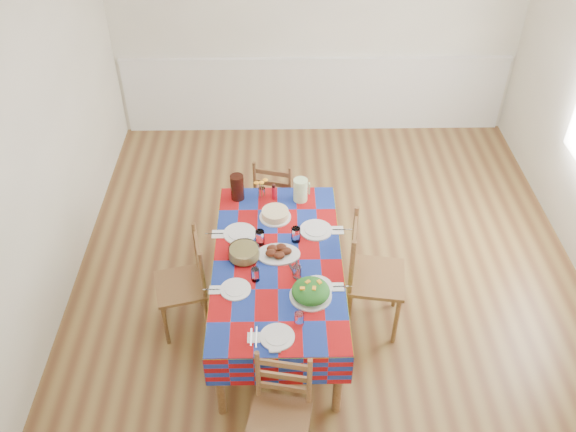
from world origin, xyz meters
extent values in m
cube|color=brown|center=(0.00, 0.00, -0.02)|extent=(4.50, 5.00, 0.04)
cube|color=beige|center=(0.00, 2.52, 1.35)|extent=(4.50, 0.04, 2.70)
cube|color=beige|center=(-2.27, 0.00, 1.35)|extent=(0.04, 5.00, 2.70)
cube|color=white|center=(0.00, 2.47, 0.90)|extent=(4.41, 0.06, 0.04)
cube|color=white|center=(0.00, 2.48, 0.45)|extent=(4.41, 0.03, 0.90)
cylinder|color=brown|center=(-0.85, -1.37, 0.33)|extent=(0.07, 0.07, 0.66)
cylinder|color=brown|center=(-0.03, -1.37, 0.33)|extent=(0.07, 0.07, 0.66)
cylinder|color=brown|center=(-0.85, 0.28, 0.33)|extent=(0.07, 0.07, 0.66)
cylinder|color=brown|center=(-0.03, 0.28, 0.33)|extent=(0.07, 0.07, 0.66)
cube|color=brown|center=(-0.44, -0.54, 0.68)|extent=(0.93, 1.77, 0.04)
cube|color=#A00D0F|center=(-0.44, -0.54, 0.70)|extent=(0.97, 1.81, 0.01)
cube|color=#A00D0F|center=(-0.93, -0.54, 0.56)|extent=(0.01, 1.81, 0.28)
cube|color=#A00D0F|center=(0.04, -0.54, 0.56)|extent=(0.01, 1.81, 0.28)
cube|color=#A00D0F|center=(-0.44, -1.45, 0.56)|extent=(0.97, 0.01, 0.28)
cube|color=#A00D0F|center=(-0.44, 0.36, 0.56)|extent=(0.97, 0.01, 0.28)
cylinder|color=silver|center=(-0.45, -1.28, 0.71)|extent=(0.23, 0.23, 0.01)
cylinder|color=silver|center=(-0.45, -1.28, 0.72)|extent=(0.16, 0.16, 0.01)
cylinder|color=white|center=(-0.30, -1.18, 0.76)|extent=(0.07, 0.07, 0.11)
cube|color=white|center=(-0.61, -1.28, 0.71)|extent=(0.09, 0.09, 0.01)
cube|color=silver|center=(-0.62, -1.28, 0.71)|extent=(0.01, 0.15, 0.00)
cube|color=silver|center=(-0.59, -1.28, 0.71)|extent=(0.01, 0.17, 0.00)
cylinder|color=silver|center=(-0.75, -0.85, 0.71)|extent=(0.22, 0.22, 0.01)
cylinder|color=silver|center=(-0.75, -0.85, 0.72)|extent=(0.16, 0.16, 0.00)
cylinder|color=white|center=(-0.61, -0.75, 0.76)|extent=(0.06, 0.06, 0.11)
cube|color=white|center=(-0.90, -0.85, 0.71)|extent=(0.08, 0.08, 0.00)
cube|color=silver|center=(-0.91, -0.85, 0.71)|extent=(0.14, 0.01, 0.00)
cube|color=silver|center=(-0.88, -0.85, 0.71)|extent=(0.16, 0.01, 0.00)
cylinder|color=silver|center=(-0.74, -0.25, 0.71)|extent=(0.26, 0.26, 0.01)
cylinder|color=silver|center=(-0.74, -0.25, 0.72)|extent=(0.18, 0.18, 0.01)
cylinder|color=white|center=(-0.58, -0.36, 0.77)|extent=(0.07, 0.07, 0.12)
cube|color=white|center=(-0.92, -0.25, 0.71)|extent=(0.10, 0.10, 0.01)
cube|color=silver|center=(-0.94, -0.25, 0.71)|extent=(0.16, 0.01, 0.00)
cube|color=silver|center=(-0.90, -0.25, 0.71)|extent=(0.19, 0.01, 0.00)
cylinder|color=silver|center=(-0.16, -0.84, 0.71)|extent=(0.23, 0.23, 0.01)
cylinder|color=silver|center=(-0.16, -0.84, 0.72)|extent=(0.16, 0.16, 0.01)
cylinder|color=white|center=(-0.31, -0.73, 0.76)|extent=(0.06, 0.06, 0.11)
cube|color=white|center=(-0.01, -0.84, 0.71)|extent=(0.08, 0.08, 0.01)
cube|color=silver|center=(-0.03, -0.84, 0.71)|extent=(0.14, 0.01, 0.00)
cube|color=silver|center=(0.00, -0.84, 0.71)|extent=(0.17, 0.01, 0.00)
cylinder|color=silver|center=(-0.14, -0.22, 0.71)|extent=(0.26, 0.26, 0.01)
cylinder|color=silver|center=(-0.14, -0.22, 0.72)|extent=(0.18, 0.18, 0.01)
cylinder|color=white|center=(-0.30, -0.33, 0.77)|extent=(0.07, 0.07, 0.12)
cube|color=white|center=(0.03, -0.22, 0.71)|extent=(0.10, 0.10, 0.01)
cube|color=silver|center=(0.01, -0.22, 0.71)|extent=(0.16, 0.01, 0.00)
cube|color=silver|center=(0.05, -0.22, 0.71)|extent=(0.19, 0.01, 0.00)
ellipsoid|color=silver|center=(-0.44, -0.49, 0.71)|extent=(0.34, 0.24, 0.02)
ellipsoid|color=black|center=(-0.38, -0.49, 0.75)|extent=(0.09, 0.08, 0.05)
ellipsoid|color=black|center=(-0.42, -0.45, 0.75)|extent=(0.09, 0.08, 0.05)
ellipsoid|color=black|center=(-0.48, -0.46, 0.75)|extent=(0.09, 0.08, 0.05)
ellipsoid|color=black|center=(-0.49, -0.51, 0.75)|extent=(0.09, 0.08, 0.05)
ellipsoid|color=black|center=(-0.43, -0.54, 0.75)|extent=(0.09, 0.08, 0.05)
cylinder|color=silver|center=(-0.21, -0.92, 0.71)|extent=(0.30, 0.30, 0.01)
ellipsoid|color=#104313|center=(-0.21, -0.92, 0.76)|extent=(0.27, 0.27, 0.12)
cube|color=#FEA116|center=(-0.27, -0.95, 0.82)|extent=(0.04, 0.03, 0.01)
cube|color=#FEA116|center=(-0.23, -0.89, 0.82)|extent=(0.04, 0.04, 0.01)
cube|color=#FEA116|center=(-0.19, -0.95, 0.82)|extent=(0.03, 0.04, 0.01)
cube|color=#FEA116|center=(-0.15, -0.89, 0.82)|extent=(0.04, 0.04, 0.01)
cylinder|color=white|center=(-0.70, -0.51, 0.75)|extent=(0.24, 0.24, 0.09)
cylinder|color=tan|center=(-0.70, -0.51, 0.75)|extent=(0.22, 0.22, 0.07)
cylinder|color=silver|center=(-0.46, -0.05, 0.71)|extent=(0.26, 0.26, 0.01)
cylinder|color=#D3B481|center=(-0.46, -0.05, 0.75)|extent=(0.22, 0.22, 0.06)
cube|color=black|center=(-0.34, -0.65, 0.71)|extent=(0.10, 0.24, 0.01)
cube|color=black|center=(-0.29, -0.64, 0.71)|extent=(0.05, 0.25, 0.01)
cylinder|color=white|center=(-0.57, 0.22, 0.76)|extent=(0.06, 0.06, 0.10)
cylinder|color=#316B23|center=(-0.59, 0.22, 0.80)|extent=(0.00, 0.00, 0.14)
ellipsoid|color=#FEA116|center=(-0.62, 0.22, 0.86)|extent=(0.05, 0.05, 0.02)
cylinder|color=#316B23|center=(-0.56, 0.23, 0.80)|extent=(0.00, 0.00, 0.14)
ellipsoid|color=#FEA116|center=(-0.54, 0.24, 0.88)|extent=(0.05, 0.05, 0.02)
cylinder|color=#316B23|center=(-0.57, 0.21, 0.80)|extent=(0.00, 0.00, 0.14)
ellipsoid|color=#FEA116|center=(-0.57, 0.19, 0.89)|extent=(0.05, 0.05, 0.02)
cylinder|color=red|center=(-0.47, 0.21, 0.78)|extent=(0.04, 0.04, 0.15)
cylinder|color=#C6ECA7|center=(-0.25, 0.19, 0.81)|extent=(0.12, 0.12, 0.20)
cylinder|color=black|center=(-0.78, 0.22, 0.82)|extent=(0.11, 0.11, 0.23)
cube|color=silver|center=(-0.47, -1.40, 0.71)|extent=(0.08, 0.02, 0.02)
cylinder|color=brown|center=(-0.58, -1.54, 0.21)|extent=(0.03, 0.03, 0.41)
cylinder|color=brown|center=(-0.25, -1.60, 0.21)|extent=(0.03, 0.03, 0.41)
cube|color=brown|center=(-0.44, -1.73, 0.43)|extent=(0.45, 0.43, 0.03)
cylinder|color=brown|center=(-0.58, -1.53, 0.64)|extent=(0.03, 0.03, 0.46)
cylinder|color=brown|center=(-0.25, -1.60, 0.64)|extent=(0.03, 0.03, 0.46)
cube|color=brown|center=(-0.41, -1.56, 0.55)|extent=(0.33, 0.08, 0.05)
cube|color=brown|center=(-0.41, -1.56, 0.67)|extent=(0.33, 0.08, 0.05)
cube|color=brown|center=(-0.41, -1.56, 0.79)|extent=(0.33, 0.08, 0.05)
cylinder|color=brown|center=(-0.25, 0.74, 0.20)|extent=(0.03, 0.03, 0.41)
cylinder|color=brown|center=(-0.56, 0.83, 0.20)|extent=(0.03, 0.03, 0.41)
cylinder|color=brown|center=(-0.33, 0.45, 0.20)|extent=(0.03, 0.03, 0.41)
cylinder|color=brown|center=(-0.64, 0.53, 0.20)|extent=(0.03, 0.03, 0.41)
cube|color=brown|center=(-0.44, 0.64, 0.42)|extent=(0.46, 0.45, 0.03)
cylinder|color=brown|center=(-0.33, 0.44, 0.63)|extent=(0.03, 0.03, 0.45)
cylinder|color=brown|center=(-0.64, 0.52, 0.63)|extent=(0.03, 0.03, 0.45)
cube|color=brown|center=(-0.49, 0.48, 0.54)|extent=(0.32, 0.10, 0.05)
cube|color=brown|center=(-0.49, 0.48, 0.66)|extent=(0.32, 0.10, 0.05)
cube|color=brown|center=(-0.49, 0.48, 0.78)|extent=(0.32, 0.10, 0.05)
cylinder|color=brown|center=(-1.40, -0.42, 0.21)|extent=(0.03, 0.03, 0.43)
cylinder|color=brown|center=(-1.32, -0.75, 0.21)|extent=(0.03, 0.03, 0.43)
cylinder|color=brown|center=(-1.09, -0.34, 0.21)|extent=(0.03, 0.03, 0.43)
cylinder|color=brown|center=(-1.01, -0.67, 0.21)|extent=(0.03, 0.03, 0.43)
cube|color=brown|center=(-1.21, -0.54, 0.44)|extent=(0.46, 0.48, 0.03)
cylinder|color=brown|center=(-1.08, -0.34, 0.66)|extent=(0.03, 0.03, 0.47)
cylinder|color=brown|center=(-1.00, -0.67, 0.66)|extent=(0.03, 0.03, 0.47)
cube|color=brown|center=(-1.04, -0.50, 0.57)|extent=(0.10, 0.34, 0.05)
cube|color=brown|center=(-1.04, -0.50, 0.69)|extent=(0.10, 0.34, 0.05)
cube|color=brown|center=(-1.04, -0.50, 0.81)|extent=(0.10, 0.34, 0.05)
cylinder|color=brown|center=(0.47, -0.77, 0.24)|extent=(0.04, 0.04, 0.49)
cylinder|color=brown|center=(0.53, -0.38, 0.24)|extent=(0.04, 0.04, 0.49)
cylinder|color=brown|center=(0.11, -0.71, 0.24)|extent=(0.04, 0.04, 0.49)
cylinder|color=brown|center=(0.17, -0.32, 0.24)|extent=(0.04, 0.04, 0.49)
cube|color=brown|center=(0.32, -0.54, 0.50)|extent=(0.50, 0.52, 0.03)
cylinder|color=brown|center=(0.10, -0.71, 0.76)|extent=(0.04, 0.04, 0.54)
cylinder|color=brown|center=(0.16, -0.32, 0.76)|extent=(0.04, 0.04, 0.54)
cube|color=brown|center=(0.13, -0.51, 0.65)|extent=(0.08, 0.39, 0.05)
cube|color=brown|center=(0.13, -0.51, 0.79)|extent=(0.08, 0.39, 0.05)
cube|color=brown|center=(0.13, -0.51, 0.93)|extent=(0.08, 0.39, 0.05)
camera|label=1|loc=(-0.43, -3.87, 3.89)|focal=38.00mm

